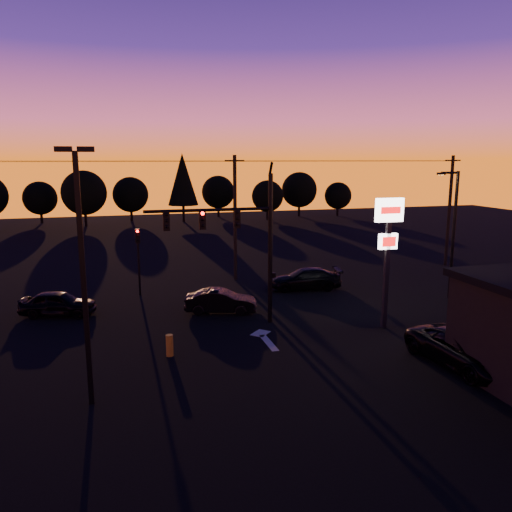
% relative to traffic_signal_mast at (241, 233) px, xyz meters
% --- Properties ---
extents(ground, '(120.00, 120.00, 0.00)m').
position_rel_traffic_signal_mast_xyz_m(ground, '(0.10, -3.99, -4.94)').
color(ground, black).
rests_on(ground, ground).
extents(lane_arrow, '(1.20, 3.10, 0.01)m').
position_rel_traffic_signal_mast_xyz_m(lane_arrow, '(0.60, -2.33, -4.93)').
color(lane_arrow, beige).
rests_on(lane_arrow, ground).
extents(traffic_signal_mast, '(6.79, 0.52, 8.58)m').
position_rel_traffic_signal_mast_xyz_m(traffic_signal_mast, '(0.00, 0.00, 0.00)').
color(traffic_signal_mast, black).
rests_on(traffic_signal_mast, ground).
extents(secondary_signal, '(0.30, 0.31, 4.35)m').
position_rel_traffic_signal_mast_xyz_m(secondary_signal, '(-4.90, 7.49, -2.07)').
color(secondary_signal, black).
rests_on(secondary_signal, ground).
extents(parking_lot_light, '(1.25, 0.30, 9.14)m').
position_rel_traffic_signal_mast_xyz_m(parking_lot_light, '(-7.40, -6.99, 0.33)').
color(parking_lot_light, black).
rests_on(parking_lot_light, ground).
extents(pylon_sign, '(1.50, 0.28, 6.80)m').
position_rel_traffic_signal_mast_xyz_m(pylon_sign, '(7.10, -2.49, -0.02)').
color(pylon_sign, black).
rests_on(pylon_sign, ground).
extents(streetlight, '(1.55, 0.35, 8.00)m').
position_rel_traffic_signal_mast_xyz_m(streetlight, '(14.01, 1.51, -0.52)').
color(streetlight, black).
rests_on(streetlight, ground).
extents(utility_pole_1, '(1.40, 0.26, 9.00)m').
position_rel_traffic_signal_mast_xyz_m(utility_pole_1, '(2.10, 10.01, -0.34)').
color(utility_pole_1, black).
rests_on(utility_pole_1, ground).
extents(utility_pole_2, '(1.40, 0.26, 9.00)m').
position_rel_traffic_signal_mast_xyz_m(utility_pole_2, '(20.10, 10.01, -0.34)').
color(utility_pole_2, black).
rests_on(utility_pole_2, ground).
extents(power_wires, '(36.00, 1.22, 0.07)m').
position_rel_traffic_signal_mast_xyz_m(power_wires, '(2.10, 10.01, 3.63)').
color(power_wires, black).
rests_on(power_wires, ground).
extents(bollard, '(0.33, 0.33, 0.99)m').
position_rel_traffic_signal_mast_xyz_m(bollard, '(-4.17, -3.30, -4.44)').
color(bollard, '#B07E19').
rests_on(bollard, ground).
extents(tree_1, '(4.54, 4.54, 5.71)m').
position_rel_traffic_signal_mast_xyz_m(tree_1, '(-15.90, 49.01, -1.50)').
color(tree_1, black).
rests_on(tree_1, ground).
extents(tree_2, '(5.77, 5.78, 7.26)m').
position_rel_traffic_signal_mast_xyz_m(tree_2, '(-9.90, 44.01, -0.57)').
color(tree_2, black).
rests_on(tree_2, ground).
extents(tree_3, '(4.95, 4.95, 6.22)m').
position_rel_traffic_signal_mast_xyz_m(tree_3, '(-3.90, 48.01, -1.19)').
color(tree_3, black).
rests_on(tree_3, ground).
extents(tree_4, '(4.18, 4.18, 9.50)m').
position_rel_traffic_signal_mast_xyz_m(tree_4, '(3.10, 45.01, 0.99)').
color(tree_4, black).
rests_on(tree_4, ground).
extents(tree_5, '(4.95, 4.95, 6.22)m').
position_rel_traffic_signal_mast_xyz_m(tree_5, '(9.10, 50.01, -1.19)').
color(tree_5, black).
rests_on(tree_5, ground).
extents(tree_6, '(4.54, 4.54, 5.71)m').
position_rel_traffic_signal_mast_xyz_m(tree_6, '(15.10, 44.01, -1.50)').
color(tree_6, black).
rests_on(tree_6, ground).
extents(tree_7, '(5.36, 5.36, 6.74)m').
position_rel_traffic_signal_mast_xyz_m(tree_7, '(21.10, 47.01, -0.88)').
color(tree_7, black).
rests_on(tree_7, ground).
extents(tree_8, '(4.12, 4.12, 5.19)m').
position_rel_traffic_signal_mast_xyz_m(tree_8, '(27.10, 46.01, -1.82)').
color(tree_8, black).
rests_on(tree_8, ground).
extents(car_left, '(4.45, 2.71, 1.42)m').
position_rel_traffic_signal_mast_xyz_m(car_left, '(-9.58, 4.39, -4.23)').
color(car_left, black).
rests_on(car_left, ground).
extents(car_mid, '(4.32, 2.52, 1.34)m').
position_rel_traffic_signal_mast_xyz_m(car_mid, '(-0.60, 2.42, -4.26)').
color(car_mid, black).
rests_on(car_mid, ground).
extents(car_right, '(5.17, 2.79, 1.42)m').
position_rel_traffic_signal_mast_xyz_m(car_right, '(5.99, 6.03, -4.23)').
color(car_right, black).
rests_on(car_right, ground).
extents(suv_parked, '(3.03, 5.62, 1.50)m').
position_rel_traffic_signal_mast_xyz_m(suv_parked, '(7.81, -7.89, -4.19)').
color(suv_parked, black).
rests_on(suv_parked, ground).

